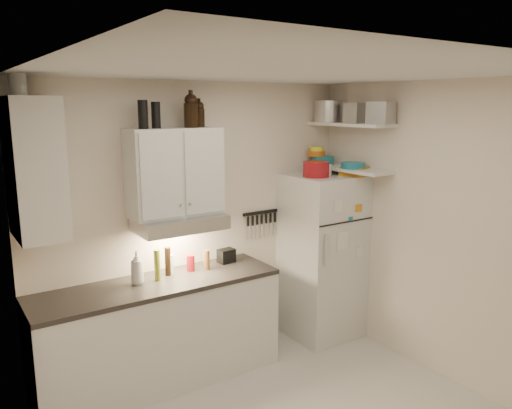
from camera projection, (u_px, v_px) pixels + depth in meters
ceiling at (302, 70)px, 3.20m from camera, size 3.20×3.00×0.02m
back_wall at (198, 223)px, 4.69m from camera, size 3.20×0.02×2.60m
left_wall at (54, 320)px, 2.58m from camera, size 0.02×3.00×2.60m
right_wall at (443, 232)px, 4.34m from camera, size 0.02×3.00×2.60m
base_cabinet at (160, 335)px, 4.30m from camera, size 2.10×0.60×0.88m
countertop at (158, 284)px, 4.21m from camera, size 2.10×0.62×0.04m
upper_cabinet at (175, 172)px, 4.28m from camera, size 0.80×0.33×0.75m
side_cabinet at (35, 168)px, 3.52m from camera, size 0.33×0.55×1.00m
range_hood at (179, 223)px, 4.31m from camera, size 0.76×0.46×0.12m
fridge at (322, 256)px, 5.17m from camera, size 0.70×0.68×1.70m
shelf_hi at (350, 124)px, 4.91m from camera, size 0.30×0.95×0.03m
shelf_lo at (348, 169)px, 4.99m from camera, size 0.30×0.95×0.03m
knife_strip at (261, 212)px, 5.05m from camera, size 0.42×0.02×0.03m
dutch_oven at (316, 169)px, 4.85m from camera, size 0.34×0.34×0.15m
book_stack at (355, 171)px, 4.94m from camera, size 0.28×0.31×0.08m
spice_jar at (328, 170)px, 4.93m from camera, size 0.07×0.07×0.11m
stock_pot at (329, 111)px, 5.16m from camera, size 0.35×0.35×0.22m
tin_a at (356, 113)px, 4.89m from camera, size 0.21×0.20×0.20m
tin_b at (381, 113)px, 4.56m from camera, size 0.25×0.25×0.20m
bowl_teal at (323, 160)px, 5.21m from camera, size 0.22×0.22×0.09m
bowl_orange at (316, 153)px, 5.20m from camera, size 0.18×0.18×0.05m
bowl_yellow at (317, 149)px, 5.19m from camera, size 0.14×0.14×0.04m
plates at (353, 165)px, 4.91m from camera, size 0.25×0.25×0.06m
growler_a at (191, 110)px, 4.21m from camera, size 0.14×0.14×0.29m
growler_b at (199, 114)px, 4.30m from camera, size 0.11×0.11×0.23m
thermos_a at (156, 115)px, 4.08m from camera, size 0.09×0.09×0.22m
thermos_b at (143, 114)px, 3.98m from camera, size 0.09×0.09×0.23m
side_jar at (17, 84)px, 3.36m from camera, size 0.15×0.15×0.15m
soap_bottle at (137, 266)px, 4.14m from camera, size 0.16×0.16×0.32m
pepper_mill at (207, 260)px, 4.52m from camera, size 0.06×0.06×0.18m
oil_bottle at (157, 265)px, 4.22m from camera, size 0.06×0.06×0.27m
vinegar_bottle at (168, 261)px, 4.36m from camera, size 0.07×0.07×0.25m
clear_bottle at (170, 265)px, 4.38m from camera, size 0.07×0.07×0.18m
red_jar at (191, 263)px, 4.49m from camera, size 0.10×0.10×0.15m
caddy at (226, 256)px, 4.73m from camera, size 0.16×0.12×0.13m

